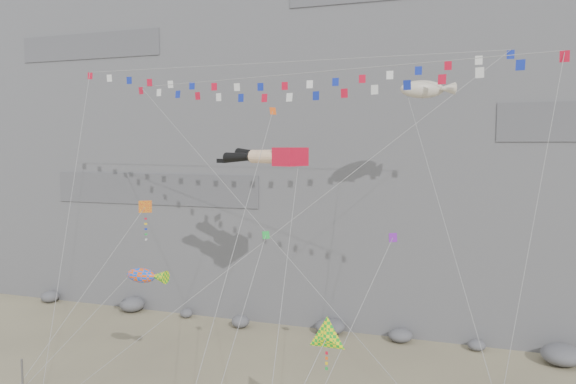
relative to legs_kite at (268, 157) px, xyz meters
name	(u,v)px	position (x,y,z in m)	size (l,w,h in m)	color
cliff	(367,64)	(2.29, 23.77, 9.57)	(80.00, 28.00, 50.00)	slate
talus_boulders	(330,327)	(2.29, 8.77, -14.83)	(60.00, 3.00, 1.20)	slate
legs_kite	(268,157)	(0.00, 0.00, 0.00)	(10.16, 18.78, 22.47)	red
flag_banner_upper	(272,63)	(0.03, 0.74, 6.62)	(31.49, 12.55, 27.25)	red
flag_banner_lower	(303,74)	(3.35, -2.57, 5.34)	(29.26, 11.51, 24.87)	red
harlequin_kite	(145,207)	(-7.40, -4.29, -3.44)	(5.80, 9.97, 15.71)	red
fish_windsock	(141,276)	(-6.15, -6.76, -7.52)	(8.57, 5.60, 11.53)	#FF510D
delta_kite	(326,338)	(7.23, -10.82, -8.75)	(3.49, 6.53, 9.42)	#FFF00D
blimp_windsock	(422,90)	(10.29, 2.78, 4.59)	(8.37, 13.42, 24.14)	beige
small_kite_a	(271,117)	(0.61, -1.03, 2.69)	(1.11, 15.28, 23.61)	#F55814
small_kite_b	(392,240)	(9.32, -3.71, -4.87)	(4.44, 11.13, 15.37)	purple
small_kite_c	(264,240)	(2.19, -6.34, -4.81)	(1.03, 10.84, 14.89)	green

